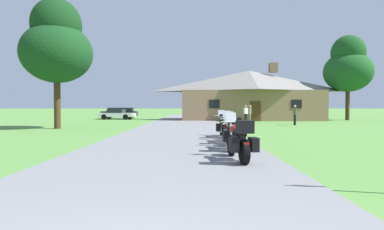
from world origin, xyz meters
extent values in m
plane|color=#56893D|center=(0.00, 20.00, 0.00)|extent=(500.00, 500.00, 0.00)
cube|color=slate|center=(0.00, 18.00, 0.03)|extent=(6.40, 80.00, 0.06)
cylinder|color=black|center=(1.91, 7.84, 0.38)|extent=(0.18, 0.65, 0.64)
cylinder|color=black|center=(2.06, 6.41, 0.38)|extent=(0.22, 0.65, 0.64)
cube|color=silver|center=(1.99, 7.10, 0.44)|extent=(0.32, 0.59, 0.30)
ellipsoid|color=maroon|center=(1.96, 7.36, 0.89)|extent=(0.36, 0.55, 0.26)
cube|color=black|center=(2.01, 6.90, 0.80)|extent=(0.34, 0.55, 0.10)
cylinder|color=silver|center=(1.91, 7.80, 1.08)|extent=(0.66, 0.10, 0.03)
cylinder|color=silver|center=(1.91, 7.84, 0.74)|extent=(0.09, 0.24, 0.73)
cube|color=#B2BCC6|center=(1.90, 7.90, 1.22)|extent=(0.33, 0.14, 0.27)
sphere|color=silver|center=(1.91, 7.80, 0.94)|extent=(0.11, 0.11, 0.11)
cube|color=black|center=(2.07, 6.36, 1.02)|extent=(0.44, 0.40, 0.32)
cube|color=red|center=(2.09, 6.19, 0.60)|extent=(0.14, 0.05, 0.06)
cylinder|color=silver|center=(2.17, 6.74, 0.28)|extent=(0.13, 0.55, 0.07)
cube|color=black|center=(1.80, 6.43, 0.56)|extent=(0.24, 0.42, 0.36)
cube|color=black|center=(2.32, 6.48, 0.56)|extent=(0.24, 0.42, 0.36)
cylinder|color=black|center=(2.10, 10.16, 0.38)|extent=(0.12, 0.64, 0.64)
cylinder|color=black|center=(2.12, 8.72, 0.38)|extent=(0.16, 0.64, 0.64)
cube|color=silver|center=(2.11, 9.42, 0.44)|extent=(0.27, 0.56, 0.30)
ellipsoid|color=orange|center=(2.11, 9.68, 0.89)|extent=(0.30, 0.52, 0.26)
cube|color=black|center=(2.11, 9.22, 0.80)|extent=(0.28, 0.52, 0.10)
cylinder|color=silver|center=(2.10, 10.12, 1.08)|extent=(0.66, 0.04, 0.03)
cylinder|color=silver|center=(2.10, 10.16, 0.74)|extent=(0.06, 0.24, 0.73)
cube|color=#B2BCC6|center=(2.10, 10.22, 1.22)|extent=(0.32, 0.11, 0.27)
sphere|color=silver|center=(2.10, 10.12, 0.94)|extent=(0.11, 0.11, 0.11)
cube|color=black|center=(2.12, 8.67, 1.02)|extent=(0.40, 0.36, 0.32)
cube|color=red|center=(2.12, 8.50, 0.60)|extent=(0.14, 0.03, 0.06)
cylinder|color=silver|center=(2.25, 9.04, 0.28)|extent=(0.08, 0.55, 0.07)
cube|color=black|center=(1.86, 8.77, 0.56)|extent=(0.20, 0.40, 0.36)
cube|color=black|center=(2.38, 8.77, 0.56)|extent=(0.20, 0.40, 0.36)
cylinder|color=black|center=(2.24, 12.27, 0.38)|extent=(0.13, 0.64, 0.64)
cylinder|color=black|center=(2.19, 10.83, 0.38)|extent=(0.18, 0.65, 0.64)
cube|color=silver|center=(2.21, 11.53, 0.44)|extent=(0.28, 0.57, 0.30)
ellipsoid|color=orange|center=(2.22, 11.79, 0.89)|extent=(0.32, 0.53, 0.26)
cube|color=black|center=(2.20, 11.33, 0.80)|extent=(0.30, 0.53, 0.10)
cylinder|color=silver|center=(2.24, 12.23, 1.08)|extent=(0.66, 0.06, 0.03)
cylinder|color=silver|center=(2.24, 12.27, 0.74)|extent=(0.07, 0.24, 0.73)
cube|color=#B2BCC6|center=(2.24, 12.33, 1.22)|extent=(0.32, 0.12, 0.27)
sphere|color=silver|center=(2.24, 12.23, 0.94)|extent=(0.11, 0.11, 0.11)
cube|color=silver|center=(2.18, 10.78, 1.02)|extent=(0.41, 0.37, 0.32)
cube|color=red|center=(2.18, 10.61, 0.60)|extent=(0.14, 0.04, 0.06)
cylinder|color=silver|center=(2.34, 11.15, 0.28)|extent=(0.09, 0.55, 0.07)
cylinder|color=black|center=(2.23, 14.65, 0.38)|extent=(0.11, 0.64, 0.64)
cylinder|color=black|center=(2.22, 13.21, 0.38)|extent=(0.16, 0.64, 0.64)
cube|color=silver|center=(2.22, 13.91, 0.44)|extent=(0.26, 0.56, 0.30)
ellipsoid|color=black|center=(2.22, 14.17, 0.89)|extent=(0.30, 0.52, 0.26)
cube|color=black|center=(2.22, 13.71, 0.80)|extent=(0.28, 0.52, 0.10)
cylinder|color=silver|center=(2.23, 14.61, 1.08)|extent=(0.66, 0.04, 0.03)
cylinder|color=silver|center=(2.23, 14.65, 0.74)|extent=(0.06, 0.24, 0.73)
cube|color=#B2BCC6|center=(2.23, 14.71, 1.22)|extent=(0.32, 0.11, 0.27)
sphere|color=silver|center=(2.23, 14.61, 0.94)|extent=(0.11, 0.11, 0.11)
cube|color=black|center=(2.22, 13.16, 1.02)|extent=(0.40, 0.36, 0.32)
cube|color=red|center=(2.22, 12.99, 0.60)|extent=(0.14, 0.03, 0.06)
cylinder|color=silver|center=(2.36, 13.53, 0.28)|extent=(0.07, 0.55, 0.07)
cube|color=black|center=(1.96, 13.26, 0.56)|extent=(0.20, 0.40, 0.36)
cube|color=black|center=(2.48, 13.25, 0.56)|extent=(0.20, 0.40, 0.36)
cube|color=#896B4C|center=(7.40, 35.74, 1.65)|extent=(15.42, 7.35, 3.31)
pyramid|color=gray|center=(7.40, 35.74, 4.51)|extent=(16.35, 7.79, 2.41)
cube|color=brown|center=(10.18, 35.74, 6.07)|extent=(0.90, 0.90, 1.10)
cube|color=#472D19|center=(7.40, 32.04, 1.05)|extent=(1.10, 0.08, 2.10)
cube|color=black|center=(3.08, 32.04, 1.82)|extent=(1.10, 0.06, 0.90)
cube|color=black|center=(11.72, 32.04, 1.82)|extent=(1.10, 0.06, 0.90)
cylinder|color=black|center=(5.89, 28.71, 0.43)|extent=(0.14, 0.14, 0.86)
cylinder|color=black|center=(5.75, 28.59, 0.43)|extent=(0.14, 0.14, 0.86)
cube|color=silver|center=(5.82, 28.65, 1.14)|extent=(0.42, 0.40, 0.56)
cylinder|color=silver|center=(6.00, 28.79, 1.12)|extent=(0.09, 0.09, 0.58)
cylinder|color=silver|center=(5.64, 28.50, 1.12)|extent=(0.09, 0.09, 0.58)
sphere|color=tan|center=(5.82, 28.65, 1.56)|extent=(0.21, 0.21, 0.21)
cylinder|color=#75664C|center=(5.92, 26.89, 0.43)|extent=(0.14, 0.14, 0.86)
cylinder|color=#75664C|center=(5.88, 26.72, 0.43)|extent=(0.14, 0.14, 0.86)
cube|color=tan|center=(5.90, 26.80, 1.14)|extent=(0.30, 0.40, 0.56)
cylinder|color=tan|center=(5.95, 27.03, 1.12)|extent=(0.09, 0.09, 0.58)
cylinder|color=tan|center=(5.85, 26.58, 1.12)|extent=(0.09, 0.09, 0.58)
sphere|color=tan|center=(5.90, 26.80, 1.56)|extent=(0.21, 0.21, 0.21)
cylinder|color=black|center=(9.29, 24.86, 0.43)|extent=(0.14, 0.14, 0.86)
cylinder|color=black|center=(9.29, 25.04, 0.43)|extent=(0.14, 0.14, 0.86)
cube|color=#5B6638|center=(9.29, 24.95, 1.14)|extent=(0.23, 0.36, 0.56)
cylinder|color=#5B6638|center=(9.29, 24.72, 1.12)|extent=(0.09, 0.09, 0.58)
cylinder|color=#5B6638|center=(9.28, 25.18, 1.12)|extent=(0.09, 0.09, 0.58)
sphere|color=tan|center=(9.29, 24.95, 1.56)|extent=(0.21, 0.21, 0.21)
cylinder|color=#422D19|center=(18.45, 34.87, 2.01)|extent=(0.44, 0.44, 4.02)
ellipsoid|color=#194C1E|center=(18.45, 34.87, 5.49)|extent=(5.34, 5.34, 4.54)
ellipsoid|color=#16441B|center=(18.45, 34.87, 7.63)|extent=(3.74, 3.74, 4.01)
cylinder|color=#422D19|center=(-8.62, 20.55, 1.95)|extent=(0.44, 0.44, 3.91)
ellipsoid|color=#143D19|center=(-8.62, 20.55, 5.24)|extent=(4.83, 4.83, 4.10)
ellipsoid|color=#123716|center=(-8.62, 20.55, 7.17)|extent=(3.38, 3.38, 3.62)
cube|color=black|center=(-8.79, 40.51, 0.62)|extent=(4.68, 2.05, 0.60)
cube|color=black|center=(-8.59, 40.52, 1.16)|extent=(3.29, 1.76, 0.48)
cylinder|color=black|center=(-10.17, 39.60, 0.32)|extent=(0.65, 0.25, 0.64)
cylinder|color=black|center=(-10.25, 41.29, 0.32)|extent=(0.65, 0.25, 0.64)
cylinder|color=black|center=(-7.32, 39.73, 0.32)|extent=(0.65, 0.25, 0.64)
cylinder|color=black|center=(-7.40, 41.42, 0.32)|extent=(0.65, 0.25, 0.64)
cube|color=silver|center=(-8.28, 36.88, 0.55)|extent=(4.34, 2.19, 0.46)
cube|color=black|center=(-8.38, 36.89, 0.99)|extent=(2.02, 1.77, 0.42)
cylinder|color=black|center=(-9.64, 36.14, 0.32)|extent=(0.66, 0.27, 0.64)
cylinder|color=black|center=(-9.50, 37.83, 0.32)|extent=(0.66, 0.27, 0.64)
cylinder|color=black|center=(-7.05, 35.92, 0.32)|extent=(0.66, 0.27, 0.64)
cylinder|color=black|center=(-6.91, 37.61, 0.32)|extent=(0.66, 0.27, 0.64)
camera|label=1|loc=(0.73, -1.77, 1.53)|focal=30.13mm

